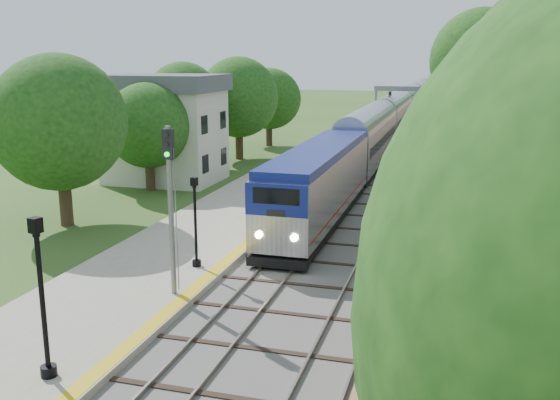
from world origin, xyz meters
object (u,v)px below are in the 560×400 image
(signal_gantry, at_px, (414,100))
(signal_farside, at_px, (438,157))
(signal_platform, at_px, (170,193))
(station_building, at_px, (164,127))
(train, at_px, (407,108))
(lamppost_mid, at_px, (43,308))
(lamppost_far, at_px, (196,227))

(signal_gantry, height_order, signal_farside, signal_gantry)
(signal_platform, bearing_deg, station_building, 116.89)
(train, relative_size, lamppost_mid, 28.31)
(train, xyz_separation_m, lamppost_far, (-3.34, -66.54, -0.00))
(signal_platform, bearing_deg, signal_farside, 61.23)
(station_building, height_order, train, station_building)
(station_building, height_order, lamppost_far, station_building)
(signal_gantry, distance_m, signal_farside, 30.56)
(station_building, relative_size, signal_platform, 1.33)
(lamppost_mid, bearing_deg, signal_platform, 84.55)
(signal_gantry, relative_size, train, 0.06)
(lamppost_mid, height_order, lamppost_far, lamppost_mid)
(train, relative_size, lamppost_far, 33.74)
(signal_gantry, xyz_separation_m, signal_platform, (-5.37, -46.87, -0.46))
(signal_platform, distance_m, signal_farside, 18.92)
(signal_gantry, bearing_deg, train, 96.17)
(lamppost_mid, relative_size, signal_platform, 0.73)
(station_building, xyz_separation_m, lamppost_far, (10.66, -18.70, -1.95))
(lamppost_far, relative_size, signal_farside, 0.70)
(signal_farside, bearing_deg, lamppost_mid, -112.60)
(lamppost_far, relative_size, signal_platform, 0.61)
(station_building, distance_m, lamppost_mid, 30.63)
(lamppost_far, distance_m, signal_farside, 16.50)
(train, xyz_separation_m, signal_platform, (-2.90, -69.73, 2.22))
(station_building, distance_m, signal_platform, 24.54)
(train, relative_size, signal_platform, 20.56)
(signal_gantry, height_order, lamppost_mid, signal_gantry)
(train, distance_m, lamppost_far, 66.63)
(station_building, xyz_separation_m, signal_gantry, (16.47, 24.99, 0.73))
(signal_gantry, distance_m, train, 23.14)
(lamppost_mid, bearing_deg, station_building, 109.96)
(signal_gantry, bearing_deg, signal_platform, -96.54)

